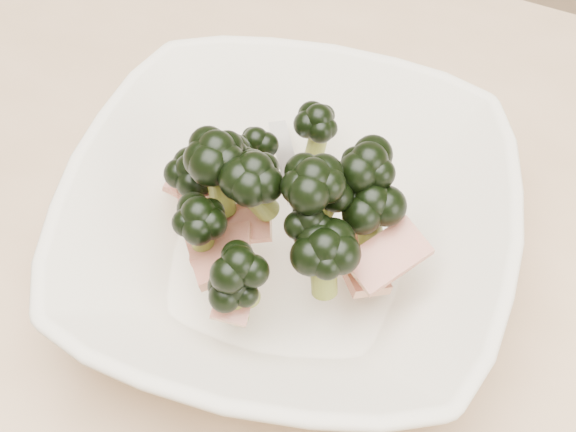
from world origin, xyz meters
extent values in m
cube|color=tan|center=(0.00, 0.00, 0.73)|extent=(1.20, 0.80, 0.04)
imported|color=beige|center=(0.05, 0.06, 0.79)|extent=(0.34, 0.34, 0.07)
cylinder|color=olive|center=(-0.01, 0.05, 0.80)|extent=(0.02, 0.02, 0.04)
ellipsoid|color=black|center=(-0.01, 0.05, 0.82)|extent=(0.04, 0.04, 0.03)
cylinder|color=olive|center=(0.09, 0.02, 0.81)|extent=(0.02, 0.02, 0.04)
ellipsoid|color=black|center=(0.09, 0.02, 0.83)|extent=(0.04, 0.04, 0.03)
cylinder|color=olive|center=(0.08, 0.03, 0.82)|extent=(0.02, 0.01, 0.03)
ellipsoid|color=black|center=(0.08, 0.03, 0.84)|extent=(0.03, 0.03, 0.02)
cylinder|color=olive|center=(0.01, 0.02, 0.81)|extent=(0.02, 0.02, 0.04)
ellipsoid|color=black|center=(0.01, 0.02, 0.83)|extent=(0.04, 0.04, 0.03)
cylinder|color=olive|center=(0.01, 0.06, 0.82)|extent=(0.01, 0.02, 0.04)
ellipsoid|color=black|center=(0.01, 0.06, 0.84)|extent=(0.03, 0.03, 0.03)
cylinder|color=olive|center=(0.10, 0.07, 0.81)|extent=(0.02, 0.02, 0.04)
ellipsoid|color=black|center=(0.10, 0.07, 0.83)|extent=(0.04, 0.04, 0.03)
cylinder|color=olive|center=(0.05, -0.01, 0.79)|extent=(0.02, 0.01, 0.03)
ellipsoid|color=black|center=(0.05, -0.01, 0.81)|extent=(0.03, 0.03, 0.03)
cylinder|color=olive|center=(0.01, 0.05, 0.82)|extent=(0.02, 0.02, 0.05)
ellipsoid|color=black|center=(0.01, 0.05, 0.85)|extent=(0.04, 0.04, 0.03)
cylinder|color=olive|center=(0.04, 0.04, 0.83)|extent=(0.03, 0.03, 0.04)
ellipsoid|color=black|center=(0.04, 0.04, 0.85)|extent=(0.04, 0.04, 0.03)
cylinder|color=olive|center=(0.01, 0.10, 0.80)|extent=(0.02, 0.02, 0.03)
ellipsoid|color=black|center=(0.01, 0.10, 0.81)|extent=(0.03, 0.03, 0.02)
cylinder|color=olive|center=(0.04, 0.13, 0.79)|extent=(0.02, 0.02, 0.04)
ellipsoid|color=black|center=(0.04, 0.13, 0.82)|extent=(0.03, 0.03, 0.03)
cylinder|color=olive|center=(0.08, 0.06, 0.82)|extent=(0.02, 0.02, 0.03)
ellipsoid|color=black|center=(0.08, 0.06, 0.84)|extent=(0.03, 0.03, 0.02)
cylinder|color=olive|center=(0.05, 0.00, 0.80)|extent=(0.02, 0.03, 0.04)
ellipsoid|color=black|center=(0.05, 0.00, 0.83)|extent=(0.04, 0.04, 0.03)
cylinder|color=olive|center=(0.07, 0.05, 0.83)|extent=(0.02, 0.02, 0.05)
ellipsoid|color=black|center=(0.07, 0.05, 0.86)|extent=(0.04, 0.04, 0.03)
cylinder|color=olive|center=(0.09, 0.08, 0.82)|extent=(0.02, 0.03, 0.05)
ellipsoid|color=black|center=(0.09, 0.08, 0.85)|extent=(0.04, 0.04, 0.03)
cube|color=maroon|center=(-0.02, 0.06, 0.79)|extent=(0.04, 0.03, 0.02)
cube|color=maroon|center=(-0.01, 0.06, 0.80)|extent=(0.05, 0.05, 0.02)
cube|color=maroon|center=(0.02, 0.02, 0.80)|extent=(0.05, 0.04, 0.02)
cube|color=maroon|center=(0.02, 0.01, 0.80)|extent=(0.05, 0.06, 0.02)
cube|color=maroon|center=(0.12, 0.05, 0.81)|extent=(0.05, 0.06, 0.02)
cube|color=maroon|center=(0.02, 0.04, 0.79)|extent=(0.06, 0.05, 0.02)
cube|color=maroon|center=(0.10, 0.05, 0.78)|extent=(0.05, 0.05, 0.02)
cube|color=maroon|center=(0.05, -0.01, 0.80)|extent=(0.03, 0.04, 0.02)
camera|label=1|loc=(0.18, -0.22, 1.22)|focal=50.00mm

